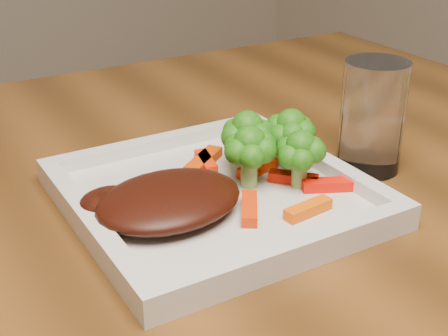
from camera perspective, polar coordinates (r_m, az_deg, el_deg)
plate at (r=0.61m, az=-0.81°, el=-2.85°), size 0.27×0.27×0.01m
steak at (r=0.56m, az=-5.04°, el=-2.91°), size 0.15×0.12×0.03m
broccoli_0 at (r=0.63m, az=2.15°, el=2.58°), size 0.07×0.07×0.07m
broccoli_1 at (r=0.65m, az=6.10°, el=2.74°), size 0.08×0.08×0.06m
broccoli_2 at (r=0.61m, az=6.97°, el=0.85°), size 0.07×0.07×0.06m
broccoli_3 at (r=0.60m, az=2.34°, el=0.97°), size 0.07×0.07×0.06m
carrot_0 at (r=0.57m, az=7.69°, el=-3.73°), size 0.05×0.02×0.01m
carrot_1 at (r=0.62m, az=9.79°, el=-1.49°), size 0.06×0.04×0.01m
carrot_2 at (r=0.57m, az=2.33°, el=-3.70°), size 0.04×0.05×0.01m
carrot_3 at (r=0.69m, az=4.39°, el=1.77°), size 0.05×0.02×0.01m
carrot_4 at (r=0.66m, az=-1.88°, el=0.66°), size 0.06×0.05×0.01m
carrot_5 at (r=0.63m, az=6.36°, el=-0.92°), size 0.04×0.04×0.01m
carrot_6 at (r=0.64m, az=3.10°, el=0.00°), size 0.05×0.02×0.01m
drinking_glass at (r=0.68m, az=13.40°, el=4.58°), size 0.08×0.08×0.12m
carrot_7 at (r=0.66m, az=-1.67°, el=0.57°), size 0.02×0.05×0.01m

